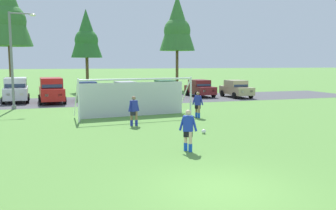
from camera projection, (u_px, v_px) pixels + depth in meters
The scene contains 18 objects.
ground_plane at pixel (122, 114), 23.82m from camera, with size 400.00×400.00×0.00m, color #598C3D.
parking_lot_strip at pixel (104, 100), 32.55m from camera, with size 52.00×8.40×0.01m, color #4C4C51.
soccer_ball at pixel (204, 131), 17.25m from camera, with size 0.22×0.22×0.22m.
soccer_goal at pixel (134, 97), 22.68m from camera, with size 7.57×2.65×2.57m.
player_striker_near at pixel (134, 111), 19.38m from camera, with size 0.71×0.40×1.64m.
player_midfield_center at pixel (188, 131), 13.73m from camera, with size 0.66×0.47×1.64m.
player_defender_far at pixel (198, 105), 22.24m from camera, with size 0.62×0.54×1.64m.
parked_car_slot_left at pixel (16, 90), 31.17m from camera, with size 2.31×4.69×2.16m.
parked_car_slot_center_left at pixel (51, 90), 30.53m from camera, with size 2.37×4.72×2.16m.
parked_car_slot_center at pixel (87, 91), 32.70m from camera, with size 2.09×4.23×1.72m.
parked_car_slot_center_right at pixel (125, 91), 33.11m from camera, with size 2.27×4.32×1.72m.
parked_car_slot_right at pixel (166, 89), 35.45m from camera, with size 2.13×4.25×1.72m.
parked_car_slot_far_right at pixel (200, 88), 36.39m from camera, with size 2.16×4.26×1.72m.
parked_car_slot_end at pixel (236, 89), 35.51m from camera, with size 2.05×4.21×1.72m.
tree_left_edge at pixel (8, 12), 36.16m from camera, with size 4.69×4.69×12.51m.
tree_mid_left at pixel (86, 35), 42.12m from camera, with size 3.69×3.69×9.85m.
tree_center_back at pixel (177, 24), 44.89m from camera, with size 4.54×4.54×12.11m.
street_lamp at pixel (14, 59), 26.07m from camera, with size 2.00×0.32×7.16m.
Camera 1 is at (-4.23, -8.40, 3.44)m, focal length 37.71 mm.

